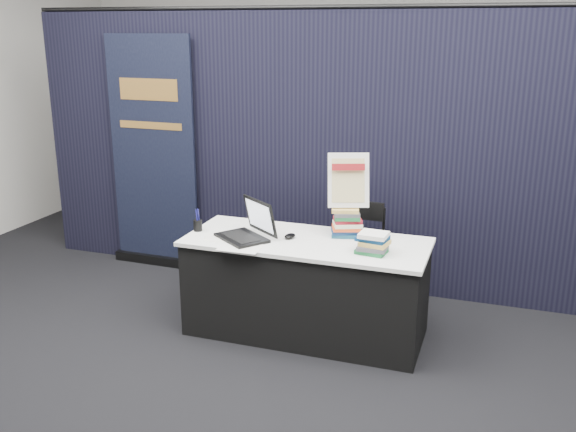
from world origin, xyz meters
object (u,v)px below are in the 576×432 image
at_px(laptop, 244,229).
at_px(stacking_chair, 356,252).
at_px(book_stack_short, 374,243).
at_px(book_stack_tall, 346,222).
at_px(display_table, 306,287).
at_px(info_sign, 348,181).
at_px(pullup_banner, 154,167).

xyz_separation_m(laptop, stacking_chair, (0.71, 0.65, -0.32)).
bearing_deg(stacking_chair, book_stack_short, -64.70).
distance_m(book_stack_tall, stacking_chair, 0.52).
distance_m(display_table, book_stack_short, 0.70).
relative_size(info_sign, stacking_chair, 0.47).
bearing_deg(display_table, book_stack_short, -12.02).
relative_size(display_table, pullup_banner, 0.82).
distance_m(laptop, pullup_banner, 1.73).
height_order(book_stack_short, pullup_banner, pullup_banner).
relative_size(laptop, pullup_banner, 0.23).
relative_size(book_stack_short, info_sign, 0.54).
xyz_separation_m(book_stack_tall, info_sign, (0.00, 0.03, 0.31)).
bearing_deg(stacking_chair, info_sign, -86.68).
bearing_deg(pullup_banner, book_stack_tall, -18.72).
bearing_deg(stacking_chair, book_stack_tall, -86.72).
xyz_separation_m(laptop, book_stack_tall, (0.71, 0.28, 0.04)).
height_order(book_stack_tall, book_stack_short, book_stack_tall).
distance_m(display_table, info_sign, 0.86).
distance_m(display_table, laptop, 0.64).
height_order(display_table, pullup_banner, pullup_banner).
bearing_deg(info_sign, display_table, -158.63).
xyz_separation_m(book_stack_short, pullup_banner, (-2.35, 1.06, 0.16)).
xyz_separation_m(pullup_banner, stacking_chair, (2.08, -0.39, -0.48)).
height_order(display_table, book_stack_short, book_stack_short).
bearing_deg(stacking_chair, laptop, -134.80).
bearing_deg(book_stack_short, display_table, 167.98).
bearing_deg(book_stack_short, laptop, 178.78).
height_order(book_stack_tall, info_sign, info_sign).
bearing_deg(book_stack_tall, info_sign, 90.00).
xyz_separation_m(info_sign, stacking_chair, (-0.00, 0.33, -0.67)).
xyz_separation_m(laptop, pullup_banner, (-1.37, 1.04, 0.16)).
distance_m(book_stack_short, stacking_chair, 0.79).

